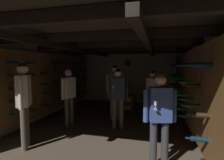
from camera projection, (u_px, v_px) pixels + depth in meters
ground_plane at (111, 125)px, 4.98m from camera, size 8.40×8.40×0.00m
room_shell at (113, 75)px, 5.13m from camera, size 4.72×6.52×2.41m
wine_crate_stack at (127, 103)px, 6.51m from camera, size 0.52×0.35×0.60m
display_bottle at (128, 91)px, 6.45m from camera, size 0.08×0.08×0.35m
person_host_center at (118, 93)px, 4.62m from camera, size 0.53×0.38×1.60m
person_guest_mid_left at (69, 92)px, 4.83m from camera, size 0.33×0.53×1.58m
person_guest_near_right at (160, 112)px, 2.84m from camera, size 0.52×0.39×1.56m
person_guest_far_right at (153, 92)px, 5.11m from camera, size 0.44×0.42×1.54m
person_guest_near_left at (24, 97)px, 3.49m from camera, size 0.43×0.49×1.74m
person_guest_rear_center at (115, 87)px, 5.35m from camera, size 0.49×0.42×1.69m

